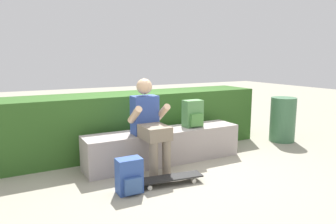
# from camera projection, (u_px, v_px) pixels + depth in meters

# --- Properties ---
(ground_plane) EXTENTS (24.00, 24.00, 0.00)m
(ground_plane) POSITION_uv_depth(u_px,v_px,m) (178.00, 170.00, 4.25)
(ground_plane) COLOR gray
(bench_main) EXTENTS (2.33, 0.48, 0.48)m
(bench_main) POSITION_uv_depth(u_px,v_px,m) (164.00, 146.00, 4.55)
(bench_main) COLOR #A19692
(bench_main) RESTS_ON ground
(person_skater) EXTENTS (0.49, 0.62, 1.23)m
(person_skater) POSITION_uv_depth(u_px,v_px,m) (149.00, 122.00, 4.13)
(person_skater) COLOR #2D4793
(person_skater) RESTS_ON ground
(skateboard_near_person) EXTENTS (0.82, 0.30, 0.09)m
(skateboard_near_person) POSITION_uv_depth(u_px,v_px,m) (170.00, 178.00, 3.77)
(skateboard_near_person) COLOR black
(skateboard_near_person) RESTS_ON ground
(backpack_on_bench) EXTENTS (0.28, 0.23, 0.40)m
(backpack_on_bench) POSITION_uv_depth(u_px,v_px,m) (193.00, 114.00, 4.69)
(backpack_on_bench) COLOR #51894C
(backpack_on_bench) RESTS_ON bench_main
(backpack_on_ground) EXTENTS (0.28, 0.23, 0.40)m
(backpack_on_ground) POSITION_uv_depth(u_px,v_px,m) (130.00, 176.00, 3.51)
(backpack_on_ground) COLOR #2D4C99
(backpack_on_ground) RESTS_ON ground
(hedge_row) EXTENTS (4.32, 0.79, 0.94)m
(hedge_row) POSITION_uv_depth(u_px,v_px,m) (134.00, 121.00, 5.14)
(hedge_row) COLOR #305A21
(hedge_row) RESTS_ON ground
(trash_bin) EXTENTS (0.44, 0.44, 0.80)m
(trash_bin) POSITION_uv_depth(u_px,v_px,m) (283.00, 119.00, 5.67)
(trash_bin) COLOR #3D6B47
(trash_bin) RESTS_ON ground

